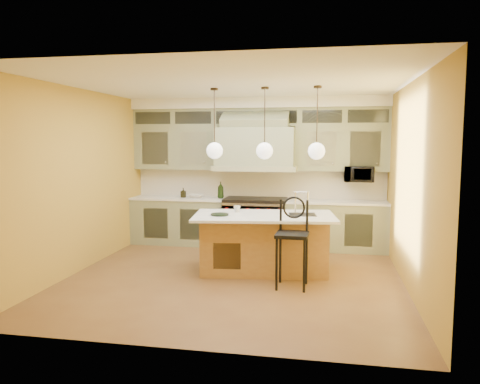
% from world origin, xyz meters
% --- Properties ---
extents(floor, '(5.00, 5.00, 0.00)m').
position_xyz_m(floor, '(0.00, 0.00, 0.00)').
color(floor, brown).
rests_on(floor, ground).
extents(ceiling, '(5.00, 5.00, 0.00)m').
position_xyz_m(ceiling, '(0.00, 0.00, 2.90)').
color(ceiling, white).
rests_on(ceiling, wall_back).
extents(wall_back, '(5.00, 0.00, 5.00)m').
position_xyz_m(wall_back, '(0.00, 2.50, 1.45)').
color(wall_back, '#B38D31').
rests_on(wall_back, ground).
extents(wall_front, '(5.00, 0.00, 5.00)m').
position_xyz_m(wall_front, '(0.00, -2.50, 1.45)').
color(wall_front, '#B38D31').
rests_on(wall_front, ground).
extents(wall_left, '(0.00, 5.00, 5.00)m').
position_xyz_m(wall_left, '(-2.50, 0.00, 1.45)').
color(wall_left, '#B38D31').
rests_on(wall_left, ground).
extents(wall_right, '(0.00, 5.00, 5.00)m').
position_xyz_m(wall_right, '(2.50, 0.00, 1.45)').
color(wall_right, '#B38D31').
rests_on(wall_right, ground).
extents(back_cabinetry, '(5.00, 0.77, 2.90)m').
position_xyz_m(back_cabinetry, '(0.00, 2.23, 1.43)').
color(back_cabinetry, gray).
rests_on(back_cabinetry, floor).
extents(range, '(1.20, 0.74, 0.96)m').
position_xyz_m(range, '(0.00, 2.14, 0.49)').
color(range, silver).
rests_on(range, floor).
extents(kitchen_island, '(2.33, 1.45, 1.35)m').
position_xyz_m(kitchen_island, '(0.41, 0.45, 0.47)').
color(kitchen_island, olive).
rests_on(kitchen_island, floor).
extents(counter_stool, '(0.46, 0.46, 1.28)m').
position_xyz_m(counter_stool, '(0.90, -0.27, 0.74)').
color(counter_stool, black).
rests_on(counter_stool, floor).
extents(microwave, '(0.54, 0.37, 0.30)m').
position_xyz_m(microwave, '(1.95, 2.25, 1.45)').
color(microwave, black).
rests_on(microwave, back_cabinetry).
extents(oil_bottle_a, '(0.14, 0.15, 0.33)m').
position_xyz_m(oil_bottle_a, '(-0.70, 2.15, 1.11)').
color(oil_bottle_a, black).
rests_on(oil_bottle_a, back_cabinetry).
extents(oil_bottle_b, '(0.10, 0.10, 0.19)m').
position_xyz_m(oil_bottle_b, '(-1.47, 2.15, 1.04)').
color(oil_bottle_b, black).
rests_on(oil_bottle_b, back_cabinetry).
extents(fruit_bowl, '(0.31, 0.31, 0.07)m').
position_xyz_m(fruit_bowl, '(-1.20, 2.15, 0.98)').
color(fruit_bowl, silver).
rests_on(fruit_bowl, back_cabinetry).
extents(cup, '(0.12, 0.12, 0.10)m').
position_xyz_m(cup, '(-0.06, 0.59, 0.97)').
color(cup, beige).
rests_on(cup, kitchen_island).
extents(pendant_left, '(0.26, 0.26, 1.11)m').
position_xyz_m(pendant_left, '(-0.40, 0.45, 1.95)').
color(pendant_left, '#2D2319').
rests_on(pendant_left, ceiling).
extents(pendant_center, '(0.26, 0.26, 1.11)m').
position_xyz_m(pendant_center, '(0.40, 0.45, 1.95)').
color(pendant_center, '#2D2319').
rests_on(pendant_center, ceiling).
extents(pendant_right, '(0.26, 0.26, 1.11)m').
position_xyz_m(pendant_right, '(1.20, 0.45, 1.95)').
color(pendant_right, '#2D2319').
rests_on(pendant_right, ceiling).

